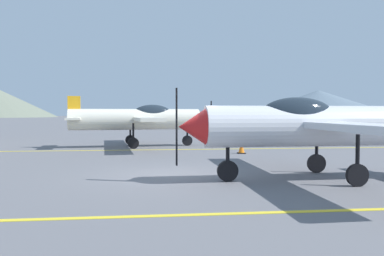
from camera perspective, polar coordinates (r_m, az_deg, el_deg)
name	(u,v)px	position (r m, az deg, el deg)	size (l,w,h in m)	color
ground_plane	(173,175)	(11.91, -2.82, -6.99)	(400.00, 400.00, 0.00)	slate
apron_line_near	(188,215)	(7.39, -0.54, -12.77)	(80.00, 0.16, 0.01)	yellow
apron_line_far	(163,150)	(19.86, -4.26, -3.23)	(80.00, 0.16, 0.01)	yellow
airplane_near	(318,125)	(11.60, 18.20, 0.49)	(8.10, 9.34, 2.81)	silver
airplane_mid	(141,119)	(21.72, -7.56, 1.40)	(8.18, 9.39, 2.81)	silver
car_sedan	(308,128)	(27.57, 16.82, -0.01)	(4.57, 3.90, 1.62)	red
traffic_cone_side	(241,147)	(18.15, 7.34, -2.87)	(0.36, 0.36, 0.59)	black
hill_centerleft	(318,103)	(177.12, 18.19, 3.47)	(66.35, 66.35, 11.51)	slate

